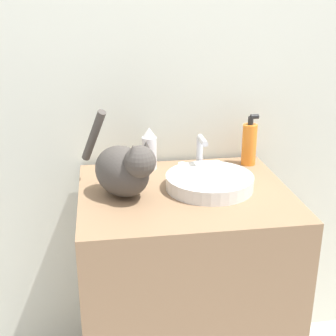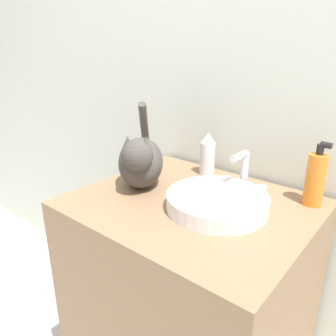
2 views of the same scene
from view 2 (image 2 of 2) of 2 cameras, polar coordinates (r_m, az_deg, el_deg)
name	(u,v)px [view 2 (image 2 of 2)]	position (r m, az deg, el deg)	size (l,w,h in m)	color
wall_back	(253,68)	(1.20, 14.53, 16.52)	(6.00, 0.05, 2.50)	silver
vanity_cabinet	(188,314)	(1.26, 3.57, -23.99)	(0.70, 0.61, 0.87)	#8C6B4C
sink_basin	(217,202)	(0.96, 8.53, -5.84)	(0.29, 0.29, 0.05)	white
faucet	(243,175)	(1.07, 12.93, -1.15)	(0.16, 0.10, 0.14)	silver
cat	(140,160)	(1.08, -4.84, 1.40)	(0.26, 0.31, 0.27)	#47423D
soap_bottle	(315,179)	(1.05, 24.28, -1.69)	(0.06, 0.06, 0.20)	orange
spray_bottle	(207,155)	(1.20, 6.89, 2.34)	(0.05, 0.05, 0.16)	silver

